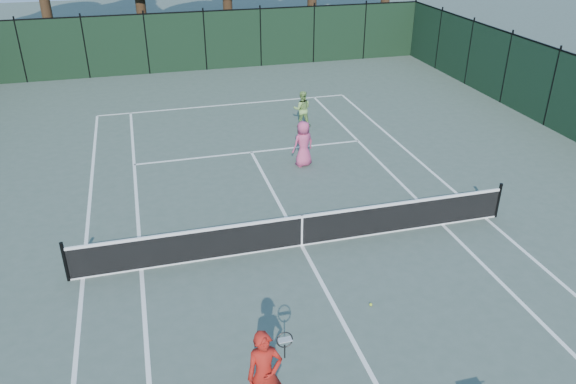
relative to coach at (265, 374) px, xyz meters
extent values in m
plane|color=#48584C|center=(2.14, 4.99, -0.87)|extent=(90.00, 90.00, 0.00)
cube|color=white|center=(-3.34, 4.99, -0.86)|extent=(0.10, 23.77, 0.01)
cube|color=white|center=(7.63, 4.99, -0.86)|extent=(0.10, 23.77, 0.01)
cube|color=white|center=(-1.97, 4.99, -0.86)|extent=(0.10, 23.77, 0.01)
cube|color=white|center=(6.26, 4.99, -0.86)|extent=(0.10, 23.77, 0.01)
cube|color=white|center=(2.14, 16.87, -0.86)|extent=(10.97, 0.10, 0.01)
cube|color=white|center=(2.14, 11.39, -0.86)|extent=(8.23, 0.10, 0.01)
cube|color=white|center=(2.14, 4.99, -0.86)|extent=(0.10, 12.80, 0.01)
cube|color=black|center=(2.14, 4.99, -0.41)|extent=(11.60, 0.03, 0.85)
cube|color=white|center=(2.14, 4.99, 0.01)|extent=(11.60, 0.05, 0.07)
cube|color=white|center=(2.14, 4.99, -0.85)|extent=(11.60, 0.05, 0.04)
cube|color=white|center=(2.14, 4.99, -0.41)|extent=(0.05, 0.04, 0.91)
cylinder|color=black|center=(-3.66, 4.99, -0.34)|extent=(0.09, 0.09, 1.06)
cylinder|color=black|center=(7.94, 4.99, -0.34)|extent=(0.09, 0.09, 1.06)
cube|color=black|center=(2.14, 22.99, 0.63)|extent=(24.00, 0.05, 3.00)
cylinder|color=black|center=(-5.86, 26.99, 1.53)|extent=(0.56, 0.56, 4.80)
cylinder|color=black|center=(-0.86, 26.79, 1.28)|extent=(0.56, 0.56, 4.30)
cylinder|color=black|center=(4.14, 27.29, 1.63)|extent=(0.56, 0.56, 5.00)
cylinder|color=black|center=(9.14, 26.59, 1.43)|extent=(0.56, 0.56, 4.60)
cylinder|color=black|center=(14.14, 27.09, 1.33)|extent=(0.56, 0.56, 4.40)
imported|color=#AA1B13|center=(0.00, 0.00, 0.00)|extent=(0.63, 0.42, 1.73)
cylinder|color=black|center=(0.45, 0.35, 0.08)|extent=(0.03, 0.03, 0.30)
torus|color=black|center=(0.45, 0.35, 0.35)|extent=(0.30, 0.10, 0.30)
imported|color=#C64573|center=(3.63, 9.83, -0.08)|extent=(0.89, 0.71, 1.58)
imported|color=#85B359|center=(4.64, 13.41, -0.14)|extent=(0.82, 0.70, 1.46)
sphere|color=#B5D72C|center=(2.94, 2.20, -0.83)|extent=(0.07, 0.07, 0.07)
camera|label=1|loc=(-1.47, -6.93, 7.18)|focal=35.00mm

